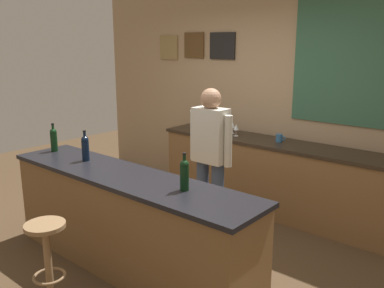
{
  "coord_description": "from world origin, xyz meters",
  "views": [
    {
      "loc": [
        2.72,
        -2.69,
        2.06
      ],
      "look_at": [
        0.06,
        0.45,
        1.05
      ],
      "focal_mm": 38.8,
      "sensor_mm": 36.0,
      "label": 1
    }
  ],
  "objects_px": {
    "bar_stool": "(47,249)",
    "wine_bottle_a": "(54,139)",
    "bartender": "(210,155)",
    "wine_bottle_c": "(184,174)",
    "wine_glass_a": "(232,125)",
    "coffee_mug": "(279,138)",
    "wine_glass_b": "(236,128)",
    "wine_bottle_b": "(85,147)"
  },
  "relations": [
    {
      "from": "bartender",
      "to": "wine_glass_b",
      "type": "distance_m",
      "value": 1.1
    },
    {
      "from": "bar_stool",
      "to": "wine_glass_a",
      "type": "height_order",
      "value": "wine_glass_a"
    },
    {
      "from": "wine_glass_b",
      "to": "coffee_mug",
      "type": "height_order",
      "value": "wine_glass_b"
    },
    {
      "from": "coffee_mug",
      "to": "wine_bottle_c",
      "type": "bearing_deg",
      "value": -82.4
    },
    {
      "from": "wine_bottle_a",
      "to": "wine_bottle_c",
      "type": "height_order",
      "value": "same"
    },
    {
      "from": "bartender",
      "to": "wine_bottle_b",
      "type": "xyz_separation_m",
      "value": [
        -0.84,
        -0.93,
        0.12
      ]
    },
    {
      "from": "wine_bottle_b",
      "to": "bar_stool",
      "type": "bearing_deg",
      "value": -55.92
    },
    {
      "from": "bartender",
      "to": "wine_glass_b",
      "type": "height_order",
      "value": "bartender"
    },
    {
      "from": "wine_bottle_b",
      "to": "wine_bottle_a",
      "type": "bearing_deg",
      "value": 179.73
    },
    {
      "from": "wine_bottle_a",
      "to": "wine_bottle_b",
      "type": "height_order",
      "value": "same"
    },
    {
      "from": "wine_bottle_c",
      "to": "wine_glass_b",
      "type": "xyz_separation_m",
      "value": [
        -0.85,
        1.96,
        -0.05
      ]
    },
    {
      "from": "bar_stool",
      "to": "coffee_mug",
      "type": "distance_m",
      "value": 2.91
    },
    {
      "from": "bar_stool",
      "to": "wine_bottle_c",
      "type": "height_order",
      "value": "wine_bottle_c"
    },
    {
      "from": "wine_bottle_b",
      "to": "wine_glass_a",
      "type": "distance_m",
      "value": 2.08
    },
    {
      "from": "wine_bottle_c",
      "to": "wine_bottle_b",
      "type": "bearing_deg",
      "value": 179.79
    },
    {
      "from": "bartender",
      "to": "wine_bottle_c",
      "type": "distance_m",
      "value": 1.05
    },
    {
      "from": "bar_stool",
      "to": "wine_bottle_c",
      "type": "distance_m",
      "value": 1.25
    },
    {
      "from": "wine_glass_b",
      "to": "bar_stool",
      "type": "bearing_deg",
      "value": -88.32
    },
    {
      "from": "bar_stool",
      "to": "wine_bottle_c",
      "type": "bearing_deg",
      "value": 45.8
    },
    {
      "from": "bartender",
      "to": "wine_bottle_c",
      "type": "bearing_deg",
      "value": -63.52
    },
    {
      "from": "wine_bottle_a",
      "to": "wine_bottle_c",
      "type": "distance_m",
      "value": 1.87
    },
    {
      "from": "wine_bottle_c",
      "to": "wine_glass_b",
      "type": "relative_size",
      "value": 1.97
    },
    {
      "from": "coffee_mug",
      "to": "bartender",
      "type": "bearing_deg",
      "value": -100.01
    },
    {
      "from": "wine_bottle_b",
      "to": "wine_bottle_c",
      "type": "relative_size",
      "value": 1.0
    },
    {
      "from": "bartender",
      "to": "coffee_mug",
      "type": "relative_size",
      "value": 12.96
    },
    {
      "from": "wine_glass_a",
      "to": "wine_glass_b",
      "type": "relative_size",
      "value": 1.0
    },
    {
      "from": "bartender",
      "to": "coffee_mug",
      "type": "bearing_deg",
      "value": 79.99
    },
    {
      "from": "wine_bottle_b",
      "to": "coffee_mug",
      "type": "bearing_deg",
      "value": 63.02
    },
    {
      "from": "wine_bottle_b",
      "to": "wine_glass_a",
      "type": "height_order",
      "value": "wine_bottle_b"
    },
    {
      "from": "wine_bottle_a",
      "to": "wine_bottle_b",
      "type": "bearing_deg",
      "value": -0.27
    },
    {
      "from": "bar_stool",
      "to": "wine_glass_a",
      "type": "relative_size",
      "value": 4.39
    },
    {
      "from": "bartender",
      "to": "wine_glass_a",
      "type": "xyz_separation_m",
      "value": [
        -0.51,
        1.13,
        0.07
      ]
    },
    {
      "from": "bar_stool",
      "to": "wine_glass_a",
      "type": "distance_m",
      "value": 2.91
    },
    {
      "from": "wine_bottle_a",
      "to": "bar_stool",
      "type": "bearing_deg",
      "value": -35.82
    },
    {
      "from": "wine_bottle_a",
      "to": "coffee_mug",
      "type": "relative_size",
      "value": 2.45
    },
    {
      "from": "bartender",
      "to": "bar_stool",
      "type": "xyz_separation_m",
      "value": [
        -0.3,
        -1.72,
        -0.48
      ]
    },
    {
      "from": "bartender",
      "to": "wine_bottle_c",
      "type": "xyz_separation_m",
      "value": [
        0.47,
        -0.93,
        0.12
      ]
    },
    {
      "from": "bar_stool",
      "to": "wine_bottle_a",
      "type": "distance_m",
      "value": 1.49
    },
    {
      "from": "wine_glass_a",
      "to": "wine_glass_b",
      "type": "height_order",
      "value": "same"
    },
    {
      "from": "wine_glass_b",
      "to": "coffee_mug",
      "type": "relative_size",
      "value": 1.24
    },
    {
      "from": "bar_stool",
      "to": "wine_bottle_b",
      "type": "distance_m",
      "value": 1.13
    },
    {
      "from": "wine_bottle_a",
      "to": "wine_glass_a",
      "type": "xyz_separation_m",
      "value": [
        0.9,
        2.05,
        -0.05
      ]
    }
  ]
}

